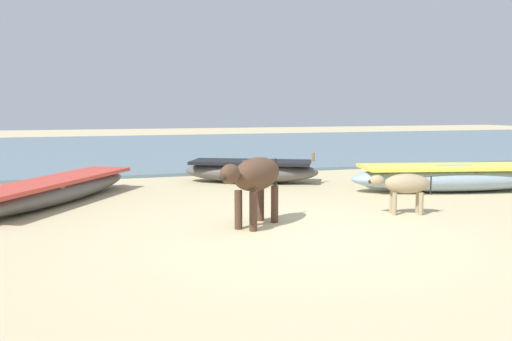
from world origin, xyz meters
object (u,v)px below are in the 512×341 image
object	(u,v)px
fishing_boat_3	(251,170)
calf_far_dun	(405,185)
cow_adult_dark	(255,177)
fishing_boat_0	(452,177)
fishing_boat_2	(55,190)

from	to	relation	value
fishing_boat_3	calf_far_dun	world-z (taller)	fishing_boat_3
calf_far_dun	cow_adult_dark	bearing A→B (deg)	19.82
fishing_boat_3	cow_adult_dark	xyz separation A→B (m)	(-1.38, -4.36, 0.44)
fishing_boat_0	cow_adult_dark	size ratio (longest dim) A/B	3.36
fishing_boat_0	fishing_boat_3	distance (m)	4.39
fishing_boat_2	calf_far_dun	distance (m)	6.11
cow_adult_dark	calf_far_dun	size ratio (longest dim) A/B	1.32
fishing_boat_0	calf_far_dun	world-z (taller)	fishing_boat_0
fishing_boat_2	calf_far_dun	size ratio (longest dim) A/B	4.36
fishing_boat_0	cow_adult_dark	xyz separation A→B (m)	(-4.93, -1.78, 0.42)
fishing_boat_2	cow_adult_dark	bearing A→B (deg)	76.25
fishing_boat_0	fishing_boat_2	xyz separation A→B (m)	(-7.75, 1.16, -0.05)
fishing_boat_3	cow_adult_dark	world-z (taller)	cow_adult_dark
fishing_boat_0	cow_adult_dark	bearing A→B (deg)	-146.48
fishing_boat_3	calf_far_dun	bearing A→B (deg)	-47.21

